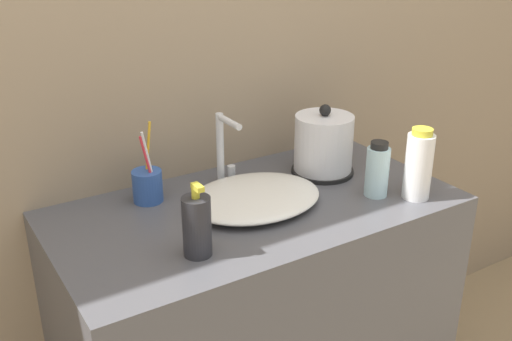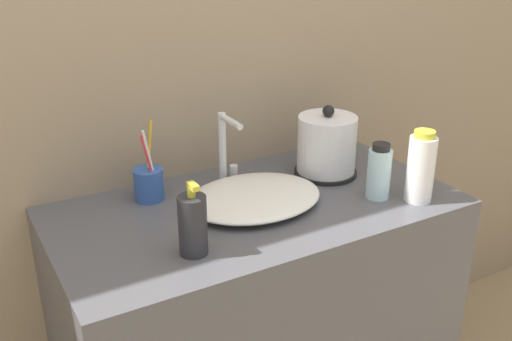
{
  "view_description": "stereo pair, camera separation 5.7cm",
  "coord_description": "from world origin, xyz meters",
  "px_view_note": "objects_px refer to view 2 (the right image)",
  "views": [
    {
      "loc": [
        -0.76,
        -0.93,
        1.56
      ],
      "look_at": [
        -0.0,
        0.28,
        0.94
      ],
      "focal_mm": 42.0,
      "sensor_mm": 36.0,
      "label": 1
    },
    {
      "loc": [
        -0.71,
        -0.96,
        1.56
      ],
      "look_at": [
        -0.0,
        0.28,
        0.94
      ],
      "focal_mm": 42.0,
      "sensor_mm": 36.0,
      "label": 2
    }
  ],
  "objects_px": {
    "toothbrush_cup": "(149,183)",
    "shampoo_bottle": "(421,167)",
    "electric_kettle": "(327,148)",
    "faucet": "(226,145)",
    "lotion_bottle": "(193,225)",
    "mouthwash_bottle": "(379,172)"
  },
  "relations": [
    {
      "from": "toothbrush_cup",
      "to": "shampoo_bottle",
      "type": "relative_size",
      "value": 1.12
    },
    {
      "from": "mouthwash_bottle",
      "to": "toothbrush_cup",
      "type": "bearing_deg",
      "value": 151.55
    },
    {
      "from": "toothbrush_cup",
      "to": "shampoo_bottle",
      "type": "bearing_deg",
      "value": -30.1
    },
    {
      "from": "faucet",
      "to": "lotion_bottle",
      "type": "distance_m",
      "value": 0.41
    },
    {
      "from": "electric_kettle",
      "to": "shampoo_bottle",
      "type": "xyz_separation_m",
      "value": [
        0.11,
        -0.27,
        0.01
      ]
    },
    {
      "from": "faucet",
      "to": "shampoo_bottle",
      "type": "height_order",
      "value": "faucet"
    },
    {
      "from": "toothbrush_cup",
      "to": "mouthwash_bottle",
      "type": "height_order",
      "value": "toothbrush_cup"
    },
    {
      "from": "toothbrush_cup",
      "to": "faucet",
      "type": "bearing_deg",
      "value": 0.02
    },
    {
      "from": "electric_kettle",
      "to": "toothbrush_cup",
      "type": "xyz_separation_m",
      "value": [
        -0.52,
        0.1,
        -0.04
      ]
    },
    {
      "from": "electric_kettle",
      "to": "shampoo_bottle",
      "type": "distance_m",
      "value": 0.29
    },
    {
      "from": "toothbrush_cup",
      "to": "mouthwash_bottle",
      "type": "bearing_deg",
      "value": -28.45
    },
    {
      "from": "electric_kettle",
      "to": "lotion_bottle",
      "type": "height_order",
      "value": "electric_kettle"
    },
    {
      "from": "faucet",
      "to": "toothbrush_cup",
      "type": "relative_size",
      "value": 0.92
    },
    {
      "from": "toothbrush_cup",
      "to": "shampoo_bottle",
      "type": "height_order",
      "value": "toothbrush_cup"
    },
    {
      "from": "toothbrush_cup",
      "to": "mouthwash_bottle",
      "type": "distance_m",
      "value": 0.62
    },
    {
      "from": "faucet",
      "to": "electric_kettle",
      "type": "distance_m",
      "value": 0.3
    },
    {
      "from": "lotion_bottle",
      "to": "mouthwash_bottle",
      "type": "xyz_separation_m",
      "value": [
        0.56,
        0.02,
        0.0
      ]
    },
    {
      "from": "faucet",
      "to": "mouthwash_bottle",
      "type": "distance_m",
      "value": 0.43
    },
    {
      "from": "faucet",
      "to": "electric_kettle",
      "type": "xyz_separation_m",
      "value": [
        0.28,
        -0.1,
        -0.03
      ]
    },
    {
      "from": "electric_kettle",
      "to": "shampoo_bottle",
      "type": "height_order",
      "value": "electric_kettle"
    },
    {
      "from": "faucet",
      "to": "mouthwash_bottle",
      "type": "relative_size",
      "value": 1.32
    },
    {
      "from": "mouthwash_bottle",
      "to": "faucet",
      "type": "bearing_deg",
      "value": 136.45
    }
  ]
}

